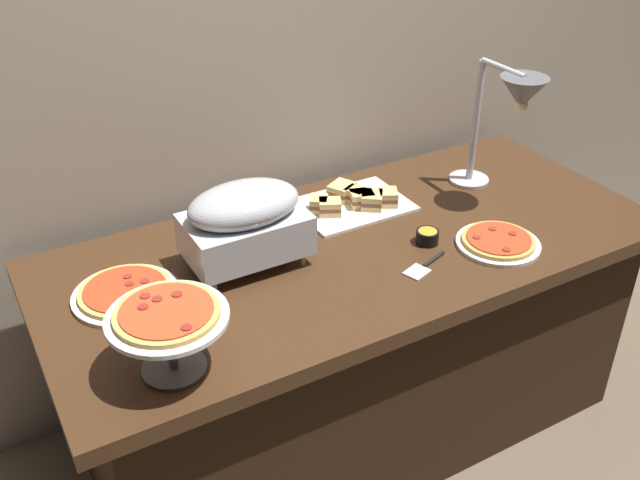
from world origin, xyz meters
TOP-DOWN VIEW (x-y plane):
  - ground_plane at (0.00, 0.00)m, footprint 8.00×8.00m
  - back_wall at (0.00, 0.50)m, footprint 4.40×0.04m
  - buffet_table at (0.00, 0.00)m, footprint 1.90×0.84m
  - chafing_dish at (-0.34, 0.06)m, footprint 0.34×0.22m
  - heat_lamp at (0.57, 0.00)m, footprint 0.15×0.34m
  - pizza_plate_front at (-0.69, 0.07)m, footprint 0.29×0.29m
  - pizza_plate_center at (0.36, -0.22)m, footprint 0.25×0.25m
  - pizza_plate_raised_stand at (-0.68, -0.27)m, footprint 0.28×0.28m
  - sandwich_platter at (0.11, 0.20)m, footprint 0.36×0.27m
  - sauce_cup_near at (0.19, -0.10)m, footprint 0.07×0.07m
  - serving_spatula at (0.10, -0.21)m, footprint 0.17×0.09m

SIDE VIEW (x-z plane):
  - ground_plane at x=0.00m, z-range 0.00..0.00m
  - buffet_table at x=0.00m, z-range 0.01..0.77m
  - serving_spatula at x=0.10m, z-range 0.76..0.77m
  - pizza_plate_center at x=0.36m, z-range 0.76..0.79m
  - pizza_plate_front at x=-0.69m, z-range 0.76..0.79m
  - sauce_cup_near at x=0.19m, z-range 0.76..0.80m
  - sandwich_platter at x=0.11m, z-range 0.75..0.81m
  - pizza_plate_raised_stand at x=-0.68m, z-range 0.81..0.99m
  - chafing_dish at x=-0.34m, z-range 0.78..1.03m
  - heat_lamp at x=0.57m, z-range 0.88..1.32m
  - back_wall at x=0.00m, z-range 0.00..2.40m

